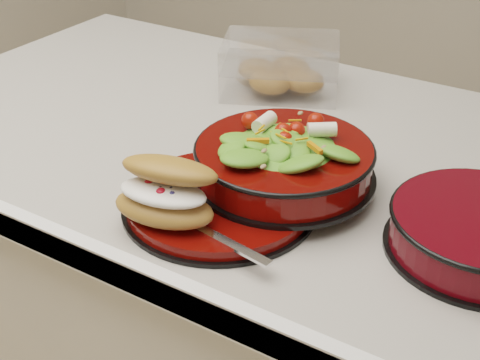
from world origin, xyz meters
The scene contains 6 objects.
island_counter centered at (0.00, 0.00, 0.45)m, with size 1.24×0.74×0.90m.
dinner_plate centered at (0.09, -0.21, 0.91)m, with size 0.26×0.26×0.02m.
salad_bowl centered at (0.14, -0.12, 0.96)m, with size 0.26×0.26×0.11m.
croissant centered at (0.07, -0.28, 0.96)m, with size 0.14×0.11×0.08m.
fork centered at (0.13, -0.29, 0.92)m, with size 0.18×0.05×0.00m.
pastry_box centered at (-0.03, 0.19, 0.94)m, with size 0.25×0.22×0.09m.
Camera 1 is at (0.51, -0.83, 1.40)m, focal length 50.00 mm.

